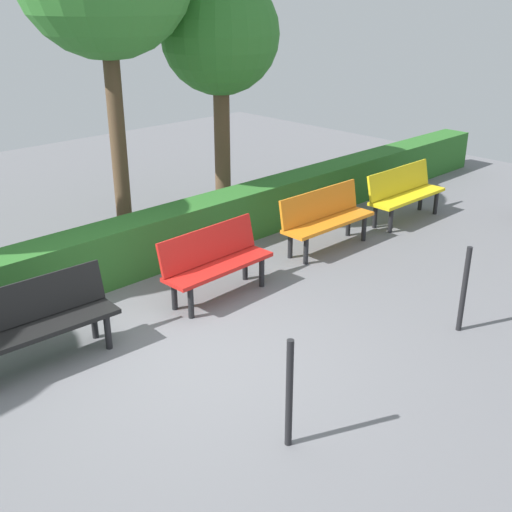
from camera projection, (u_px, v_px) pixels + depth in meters
The scene contains 9 objects.
ground_plane at pixel (184, 348), 6.68m from camera, with size 19.96×19.96×0.00m, color slate.
bench_yellow at pixel (404, 191), 10.26m from camera, with size 1.59×0.48×0.86m.
bench_orange at pixel (325, 217), 9.12m from camera, with size 1.59×0.48×0.86m.
bench_red at pixel (215, 260), 7.66m from camera, with size 1.49×0.52×0.86m.
bench_black at pixel (39, 319), 6.29m from camera, with size 1.54×0.54×0.86m.
hedge_row at pixel (148, 242), 8.48m from camera, with size 15.96×0.55×0.74m, color #2D6B28.
tree_near at pixel (220, 37), 9.87m from camera, with size 1.88×1.88×3.81m.
railing_post_mid at pixel (464, 290), 6.85m from camera, with size 0.06×0.06×1.00m, color black.
railing_post_far at pixel (289, 394), 5.08m from camera, with size 0.06×0.06×1.00m, color black.
Camera 1 is at (3.45, 4.69, 3.50)m, focal length 44.23 mm.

